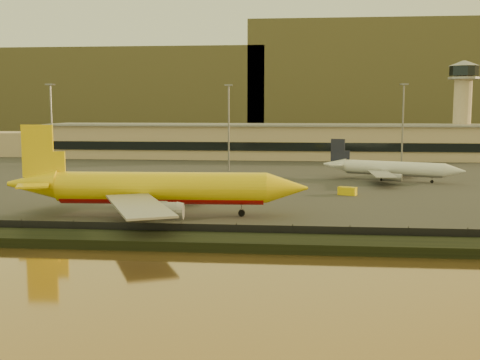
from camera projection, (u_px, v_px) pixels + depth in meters
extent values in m
plane|color=black|center=(233.00, 223.00, 98.98)|extent=(900.00, 900.00, 0.00)
cube|color=black|center=(219.00, 242.00, 82.10)|extent=(320.00, 7.00, 1.40)
cube|color=#2D2D2D|center=(265.00, 166.00, 192.81)|extent=(320.00, 220.00, 0.20)
cube|color=black|center=(223.00, 232.00, 85.98)|extent=(300.00, 0.05, 2.20)
cube|color=tan|center=(270.00, 142.00, 221.71)|extent=(160.00, 22.00, 12.00)
cube|color=black|center=(268.00, 147.00, 210.77)|extent=(160.00, 0.60, 3.00)
cube|color=gray|center=(270.00, 125.00, 220.94)|extent=(164.00, 24.00, 0.60)
cube|color=tan|center=(28.00, 144.00, 235.07)|extent=(50.00, 18.00, 9.00)
cylinder|color=tan|center=(462.00, 117.00, 219.74)|extent=(6.40, 6.40, 30.00)
cylinder|color=black|center=(464.00, 71.00, 217.71)|extent=(10.40, 10.40, 3.50)
cone|color=gray|center=(464.00, 63.00, 217.38)|extent=(11.20, 11.20, 2.00)
cylinder|color=gray|center=(464.00, 78.00, 218.02)|extent=(11.20, 11.20, 0.80)
cylinder|color=slate|center=(52.00, 129.00, 172.42)|extent=(0.50, 0.50, 25.00)
cube|color=slate|center=(50.00, 84.00, 170.88)|extent=(2.20, 2.20, 0.40)
cylinder|color=slate|center=(229.00, 129.00, 177.44)|extent=(0.50, 0.50, 25.00)
cube|color=slate|center=(229.00, 85.00, 175.90)|extent=(2.20, 2.20, 0.40)
cylinder|color=slate|center=(403.00, 129.00, 170.60)|extent=(0.50, 0.50, 25.00)
cube|color=slate|center=(404.00, 84.00, 169.06)|extent=(2.20, 2.20, 0.40)
cube|color=brown|center=(95.00, 95.00, 445.12)|extent=(260.00, 160.00, 55.00)
cube|color=brown|center=(413.00, 84.00, 421.86)|extent=(220.00, 160.00, 70.00)
cylinder|color=yellow|center=(162.00, 187.00, 104.54)|extent=(36.69, 6.99, 5.27)
cylinder|color=red|center=(162.00, 192.00, 104.65)|extent=(35.62, 5.79, 4.11)
cone|color=yellow|center=(287.00, 188.00, 103.45)|extent=(7.33, 5.60, 5.27)
cone|color=yellow|center=(33.00, 184.00, 105.64)|extent=(9.36, 5.70, 5.27)
cube|color=yellow|center=(38.00, 151.00, 104.88)|extent=(5.59, 0.69, 9.22)
cube|color=yellow|center=(55.00, 178.00, 110.71)|extent=(6.21, 6.16, 0.32)
cube|color=yellow|center=(33.00, 186.00, 100.26)|extent=(6.51, 6.47, 0.32)
cube|color=gray|center=(170.00, 182.00, 118.62)|extent=(14.22, 23.86, 0.32)
cylinder|color=gray|center=(180.00, 192.00, 115.27)|extent=(6.21, 3.18, 2.90)
cube|color=gray|center=(139.00, 205.00, 90.79)|extent=(15.98, 23.68, 0.32)
cylinder|color=gray|center=(159.00, 211.00, 94.23)|extent=(6.21, 3.18, 2.90)
cylinder|color=black|center=(242.00, 213.00, 104.38)|extent=(1.20, 0.98, 1.16)
cylinder|color=slate|center=(242.00, 209.00, 104.30)|extent=(0.20, 0.20, 2.37)
cylinder|color=black|center=(138.00, 214.00, 102.92)|extent=(1.20, 0.98, 1.16)
cylinder|color=slate|center=(138.00, 211.00, 102.84)|extent=(0.20, 0.20, 2.37)
cylinder|color=black|center=(144.00, 210.00, 107.62)|extent=(1.20, 0.98, 1.16)
cylinder|color=slate|center=(143.00, 206.00, 107.54)|extent=(0.20, 0.20, 2.37)
cylinder|color=white|center=(394.00, 168.00, 153.62)|extent=(24.57, 12.33, 3.48)
cylinder|color=gray|center=(394.00, 170.00, 153.70)|extent=(23.65, 11.36, 2.71)
cone|color=white|center=(455.00, 171.00, 146.91)|extent=(5.80, 5.01, 3.48)
cone|color=white|center=(335.00, 164.00, 160.62)|extent=(7.09, 5.51, 3.48)
cube|color=#1B1D31|center=(338.00, 150.00, 159.84)|extent=(3.66, 1.65, 6.08)
cube|color=white|center=(344.00, 163.00, 163.04)|extent=(4.78, 4.76, 0.21)
cube|color=white|center=(336.00, 165.00, 156.89)|extent=(3.66, 3.50, 0.21)
cube|color=gray|center=(399.00, 167.00, 162.47)|extent=(14.27, 14.72, 0.21)
cylinder|color=gray|center=(404.00, 172.00, 159.73)|extent=(4.58, 3.30, 1.91)
cube|color=gray|center=(382.00, 174.00, 145.55)|extent=(5.06, 15.70, 0.21)
cylinder|color=gray|center=(391.00, 177.00, 146.96)|extent=(4.58, 3.30, 1.91)
cylinder|color=black|center=(432.00, 182.00, 149.68)|extent=(0.93, 0.84, 0.76)
cylinder|color=slate|center=(432.00, 180.00, 149.64)|extent=(0.18, 0.18, 1.56)
cylinder|color=black|center=(382.00, 180.00, 153.77)|extent=(0.93, 0.84, 0.76)
cylinder|color=slate|center=(382.00, 178.00, 153.72)|extent=(0.18, 0.18, 1.56)
cylinder|color=black|center=(385.00, 178.00, 156.53)|extent=(0.93, 0.84, 0.76)
cylinder|color=slate|center=(385.00, 177.00, 156.49)|extent=(0.18, 0.18, 1.56)
cube|color=yellow|center=(347.00, 191.00, 129.32)|extent=(4.23, 3.07, 1.73)
cube|color=white|center=(162.00, 190.00, 130.20)|extent=(4.45, 2.06, 1.99)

